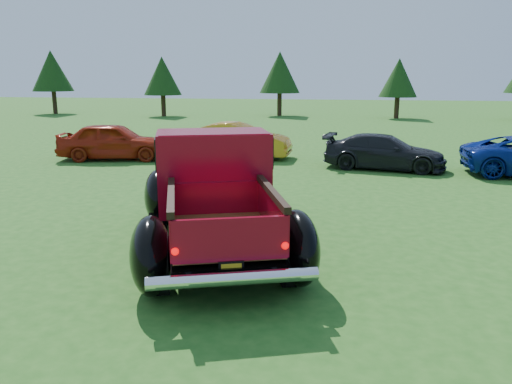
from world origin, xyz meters
TOP-DOWN VIEW (x-y plane):
  - ground at (0.00, 0.00)m, footprint 120.00×120.00m
  - tree_far_west at (-22.00, 30.00)m, footprint 3.33×3.33m
  - tree_west at (-12.00, 29.00)m, footprint 2.94×2.94m
  - tree_mid_left at (-3.00, 31.00)m, footprint 3.20×3.20m
  - tree_mid_right at (6.00, 30.00)m, footprint 2.82×2.82m
  - pickup_truck at (-0.30, -0.19)m, footprint 4.14×6.10m
  - show_car_red at (-6.50, 8.56)m, footprint 4.37×2.45m
  - show_car_yellow at (-1.93, 9.74)m, footprint 4.17×1.57m
  - show_car_grey at (3.50, 8.25)m, footprint 4.29×2.32m

SIDE VIEW (x-z plane):
  - ground at x=0.00m, z-range 0.00..0.00m
  - show_car_grey at x=3.50m, z-range 0.00..1.18m
  - show_car_yellow at x=-1.93m, z-range 0.00..1.36m
  - show_car_red at x=-6.50m, z-range 0.00..1.40m
  - pickup_truck at x=-0.30m, z-range -0.05..2.07m
  - tree_mid_right at x=6.00m, z-range 0.77..5.17m
  - tree_west at x=-12.00m, z-range 0.81..5.41m
  - tree_mid_left at x=-3.00m, z-range 0.88..5.88m
  - tree_far_west at x=-22.00m, z-range 0.92..6.12m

